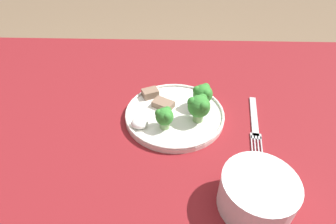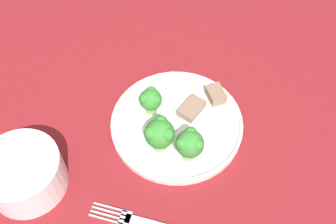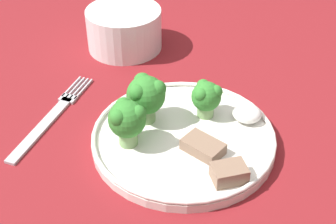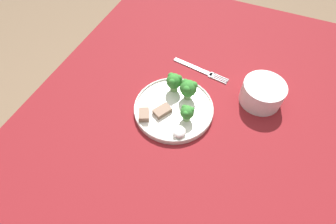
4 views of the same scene
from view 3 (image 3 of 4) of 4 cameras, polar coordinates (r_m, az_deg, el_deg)
name	(u,v)px [view 3 (image 3 of 4)]	position (r m, az deg, el deg)	size (l,w,h in m)	color
table	(223,156)	(0.72, 6.71, -5.36)	(1.39, 1.02, 0.73)	maroon
dinner_plate	(183,138)	(0.60, 1.89, -3.15)	(0.24, 0.24, 0.02)	white
fork	(52,117)	(0.67, -14.00, -0.57)	(0.05, 0.20, 0.00)	#B2B2B7
cream_bowl	(124,30)	(0.80, -5.35, 9.91)	(0.13, 0.13, 0.07)	white
broccoli_floret_near_rim_left	(146,95)	(0.60, -2.70, 2.11)	(0.05, 0.05, 0.07)	#7FA866
broccoli_floret_center_left	(206,97)	(0.62, 4.69, 1.89)	(0.04, 0.04, 0.05)	#7FA866
broccoli_floret_back_left	(127,119)	(0.57, -5.01, -0.91)	(0.05, 0.05, 0.06)	#7FA866
meat_slice_front_slice	(203,147)	(0.58, 4.29, -4.23)	(0.06, 0.05, 0.02)	#846651
meat_slice_middle_slice	(229,173)	(0.54, 7.46, -7.39)	(0.05, 0.04, 0.02)	#846651
sauce_dollop	(247,114)	(0.63, 9.61, -0.18)	(0.04, 0.04, 0.02)	white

